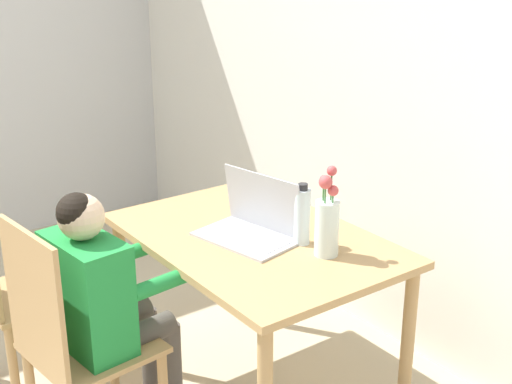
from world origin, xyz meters
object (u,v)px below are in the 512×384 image
object	(u,v)px
chair_occupied	(73,346)
chair_spare	(17,289)
water_bottle	(302,216)
laptop	(253,223)
flower_vase	(327,222)
person_seated	(102,295)

from	to	relation	value
chair_occupied	chair_spare	xyz separation A→B (m)	(-0.52, -0.02, 0.00)
chair_spare	water_bottle	size ratio (longest dim) A/B	3.99
laptop	water_bottle	bearing A→B (deg)	22.13
flower_vase	water_bottle	xyz separation A→B (m)	(-0.13, -0.01, -0.02)
chair_occupied	laptop	xyz separation A→B (m)	(0.04, 0.73, 0.29)
chair_spare	flower_vase	distance (m)	1.26
laptop	water_bottle	world-z (taller)	laptop
flower_vase	chair_spare	bearing A→B (deg)	-134.62
chair_occupied	chair_spare	size ratio (longest dim) A/B	1.00
chair_occupied	flower_vase	xyz separation A→B (m)	(0.33, 0.84, 0.36)
flower_vase	water_bottle	world-z (taller)	flower_vase
chair_spare	laptop	size ratio (longest dim) A/B	2.28
chair_occupied	laptop	distance (m)	0.79
chair_occupied	water_bottle	bearing A→B (deg)	-109.68
chair_spare	water_bottle	world-z (taller)	water_bottle
chair_occupied	laptop	size ratio (longest dim) A/B	2.28
person_seated	flower_vase	xyz separation A→B (m)	(0.34, 0.72, 0.21)
chair_occupied	water_bottle	world-z (taller)	water_bottle
chair_occupied	chair_spare	world-z (taller)	same
chair_spare	flower_vase	bearing A→B (deg)	-134.48
person_seated	flower_vase	bearing A→B (deg)	-121.69
chair_spare	person_seated	bearing A→B (deg)	-164.20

